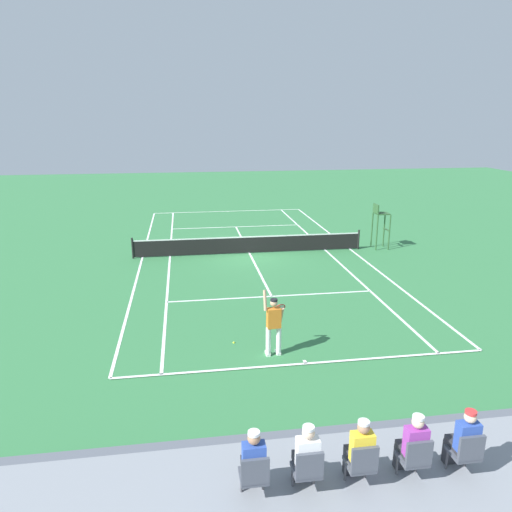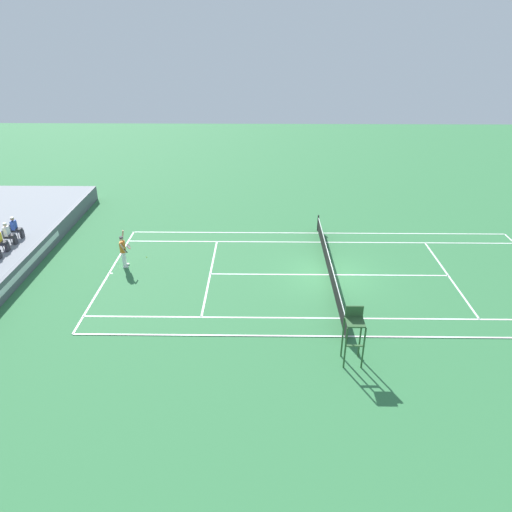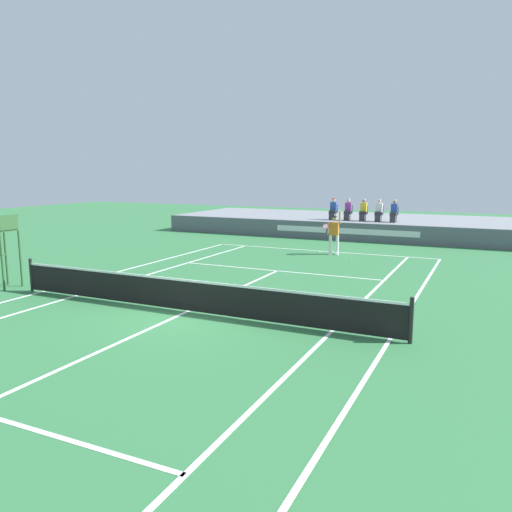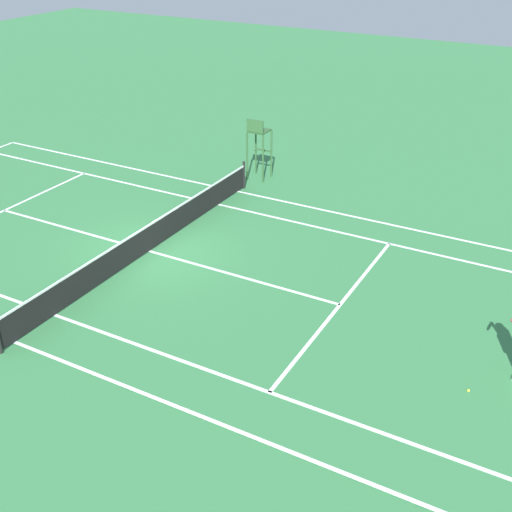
{
  "view_description": "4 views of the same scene",
  "coord_description": "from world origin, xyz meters",
  "px_view_note": "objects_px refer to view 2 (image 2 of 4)",
  "views": [
    {
      "loc": [
        3.3,
        23.99,
        6.85
      ],
      "look_at": [
        0.25,
        3.93,
        1.0
      ],
      "focal_mm": 33.72,
      "sensor_mm": 36.0,
      "label": 1
    },
    {
      "loc": [
        -22.32,
        3.62,
        12.47
      ],
      "look_at": [
        0.25,
        3.93,
        1.0
      ],
      "focal_mm": 33.26,
      "sensor_mm": 36.0,
      "label": 2
    },
    {
      "loc": [
        7.39,
        -11.26,
        3.81
      ],
      "look_at": [
        0.25,
        3.93,
        1.0
      ],
      "focal_mm": 35.15,
      "sensor_mm": 36.0,
      "label": 3
    },
    {
      "loc": [
        14.14,
        11.58,
        9.6
      ],
      "look_at": [
        0.25,
        3.93,
        1.0
      ],
      "focal_mm": 45.69,
      "sensor_mm": 36.0,
      "label": 4
    }
  ],
  "objects_px": {
    "spectator_seated_4": "(16,228)",
    "tennis_ball": "(147,257)",
    "spectator_seated_2": "(1,241)",
    "spectator_seated_3": "(9,234)",
    "tennis_player": "(123,250)",
    "umpire_chair": "(354,329)"
  },
  "relations": [
    {
      "from": "spectator_seated_4",
      "to": "tennis_ball",
      "type": "distance_m",
      "value": 7.65
    },
    {
      "from": "spectator_seated_2",
      "to": "spectator_seated_3",
      "type": "xyz_separation_m",
      "value": [
        0.89,
        0.0,
        0.0
      ]
    },
    {
      "from": "tennis_player",
      "to": "spectator_seated_3",
      "type": "bearing_deg",
      "value": 83.75
    },
    {
      "from": "spectator_seated_3",
      "to": "umpire_chair",
      "type": "bearing_deg",
      "value": -115.96
    },
    {
      "from": "spectator_seated_2",
      "to": "tennis_player",
      "type": "distance_m",
      "value": 6.55
    },
    {
      "from": "spectator_seated_2",
      "to": "spectator_seated_4",
      "type": "relative_size",
      "value": 1.0
    },
    {
      "from": "spectator_seated_4",
      "to": "spectator_seated_3",
      "type": "bearing_deg",
      "value": 180.0
    },
    {
      "from": "spectator_seated_3",
      "to": "tennis_player",
      "type": "distance_m",
      "value": 6.59
    },
    {
      "from": "tennis_player",
      "to": "umpire_chair",
      "type": "relative_size",
      "value": 0.85
    },
    {
      "from": "spectator_seated_3",
      "to": "tennis_ball",
      "type": "height_order",
      "value": "spectator_seated_3"
    },
    {
      "from": "tennis_ball",
      "to": "umpire_chair",
      "type": "xyz_separation_m",
      "value": [
        -9.01,
        -10.27,
        1.52
      ]
    },
    {
      "from": "spectator_seated_2",
      "to": "tennis_player",
      "type": "bearing_deg",
      "value": -88.44
    },
    {
      "from": "spectator_seated_2",
      "to": "tennis_ball",
      "type": "relative_size",
      "value": 18.6
    },
    {
      "from": "tennis_ball",
      "to": "tennis_player",
      "type": "bearing_deg",
      "value": 139.2
    },
    {
      "from": "spectator_seated_4",
      "to": "tennis_ball",
      "type": "height_order",
      "value": "spectator_seated_4"
    },
    {
      "from": "spectator_seated_4",
      "to": "umpire_chair",
      "type": "relative_size",
      "value": 0.52
    },
    {
      "from": "spectator_seated_2",
      "to": "tennis_player",
      "type": "height_order",
      "value": "spectator_seated_2"
    },
    {
      "from": "spectator_seated_2",
      "to": "spectator_seated_4",
      "type": "xyz_separation_m",
      "value": [
        1.74,
        0.0,
        0.0
      ]
    },
    {
      "from": "tennis_player",
      "to": "umpire_chair",
      "type": "height_order",
      "value": "umpire_chair"
    },
    {
      "from": "spectator_seated_2",
      "to": "spectator_seated_4",
      "type": "bearing_deg",
      "value": 0.0
    },
    {
      "from": "spectator_seated_3",
      "to": "spectator_seated_4",
      "type": "relative_size",
      "value": 1.0
    },
    {
      "from": "tennis_ball",
      "to": "umpire_chair",
      "type": "height_order",
      "value": "umpire_chair"
    }
  ]
}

